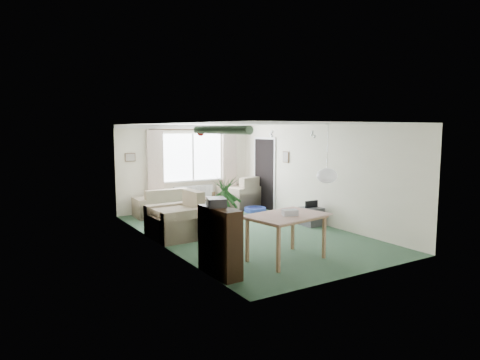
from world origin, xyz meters
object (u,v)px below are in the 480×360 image
coffee_table (210,205)px  bookshelf (220,242)px  armchair_corner (240,192)px  dining_table (286,238)px  armchair_left (176,215)px  houseplant (225,215)px  sofa (163,202)px  pet_bed (255,210)px  tv_cube (311,216)px

coffee_table → bookshelf: size_ratio=0.84×
armchair_corner → dining_table: (-1.94, -4.75, -0.06)m
armchair_left → houseplant: bearing=7.7°
armchair_corner → houseplant: 4.73m
sofa → dining_table: (0.43, -4.78, 0.03)m
coffee_table → sofa: bearing=169.0°
dining_table → sofa: bearing=95.1°
bookshelf → dining_table: 1.38m
armchair_corner → pet_bed: 0.90m
armchair_corner → houseplant: size_ratio=0.69×
tv_cube → dining_table: bearing=-139.8°
sofa → houseplant: (-0.31, -3.91, 0.37)m
houseplant → tv_cube: bearing=18.7°
armchair_left → pet_bed: size_ratio=1.79×
armchair_corner → coffee_table: 1.15m
armchair_corner → pet_bed: size_ratio=1.68×
tv_cube → pet_bed: tv_cube is taller
armchair_corner → coffee_table: (-1.09, -0.22, -0.25)m
pet_bed → sofa: bearing=160.8°
sofa → coffee_table: bearing=171.2°
armchair_corner → tv_cube: size_ratio=2.15×
bookshelf → dining_table: bookshelf is taller
dining_table → pet_bed: bearing=63.7°
bookshelf → dining_table: (1.37, 0.08, -0.14)m
coffee_table → houseplant: size_ratio=0.61×
armchair_left → dining_table: 2.67m
houseplant → dining_table: size_ratio=1.16×
armchair_corner → coffee_table: bearing=-2.4°
armchair_left → pet_bed: bearing=113.8°
coffee_table → bookshelf: bookshelf is taller
coffee_table → dining_table: 4.61m
bookshelf → sofa: bearing=76.2°
sofa → dining_table: 4.80m
houseplant → dining_table: bearing=-49.5°
sofa → pet_bed: bearing=163.0°
armchair_left → dining_table: (1.03, -2.46, -0.09)m
armchair_corner → bookshelf: (-3.31, -4.84, 0.08)m
sofa → bookshelf: bookshelf is taller
armchair_corner → armchair_left: bearing=23.8°
pet_bed → houseplant: bearing=-131.1°
houseplant → tv_cube: houseplant is taller
coffee_table → bookshelf: (-2.22, -4.61, 0.34)m
bookshelf → houseplant: size_ratio=0.73×
tv_cube → pet_bed: 2.12m
bookshelf → pet_bed: size_ratio=1.78×
dining_table → armchair_left: bearing=112.8°
armchair_corner → pet_bed: armchair_corner is taller
pet_bed → dining_table: bearing=-116.3°
armchair_corner → houseplant: houseplant is taller
bookshelf → tv_cube: (3.54, 1.93, -0.32)m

